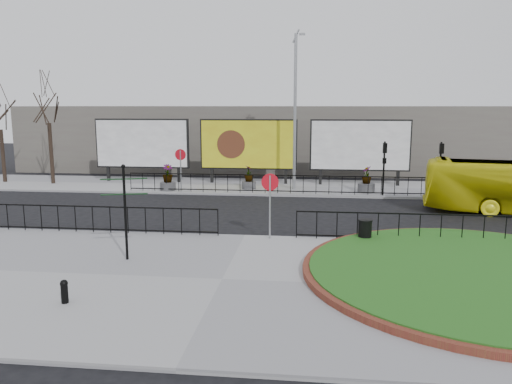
# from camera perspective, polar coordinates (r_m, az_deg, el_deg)

# --- Properties ---
(ground) EXTENTS (90.00, 90.00, 0.00)m
(ground) POSITION_cam_1_polar(r_m,az_deg,el_deg) (19.43, -1.27, -5.27)
(ground) COLOR black
(ground) RESTS_ON ground
(pavement_near) EXTENTS (30.00, 10.00, 0.12)m
(pavement_near) POSITION_cam_1_polar(r_m,az_deg,el_deg) (14.70, -3.90, -10.10)
(pavement_near) COLOR gray
(pavement_near) RESTS_ON ground
(pavement_far) EXTENTS (44.00, 6.00, 0.12)m
(pavement_far) POSITION_cam_1_polar(r_m,az_deg,el_deg) (31.10, 1.66, 0.60)
(pavement_far) COLOR gray
(pavement_far) RESTS_ON ground
(brick_edge) EXTENTS (10.40, 10.40, 0.18)m
(brick_edge) POSITION_cam_1_polar(r_m,az_deg,el_deg) (16.17, 24.31, -8.54)
(brick_edge) COLOR brown
(brick_edge) RESTS_ON pavement_near
(grass_lawn) EXTENTS (10.00, 10.00, 0.22)m
(grass_lawn) POSITION_cam_1_polar(r_m,az_deg,el_deg) (16.16, 24.31, -8.48)
(grass_lawn) COLOR #174813
(grass_lawn) RESTS_ON pavement_near
(railing_near_left) EXTENTS (10.00, 0.10, 1.10)m
(railing_near_left) POSITION_cam_1_polar(r_m,az_deg,el_deg) (20.64, -18.16, -2.94)
(railing_near_left) COLOR black
(railing_near_left) RESTS_ON pavement_near
(railing_near_right) EXTENTS (9.00, 0.10, 1.10)m
(railing_near_right) POSITION_cam_1_polar(r_m,az_deg,el_deg) (19.23, 18.21, -3.87)
(railing_near_right) COLOR black
(railing_near_right) RESTS_ON pavement_near
(railing_far) EXTENTS (18.00, 0.10, 1.10)m
(railing_far) POSITION_cam_1_polar(r_m,az_deg,el_deg) (28.27, 3.23, 0.90)
(railing_far) COLOR black
(railing_far) RESTS_ON pavement_far
(speed_sign_far) EXTENTS (0.64, 0.07, 2.47)m
(speed_sign_far) POSITION_cam_1_polar(r_m,az_deg,el_deg) (29.15, -8.61, 3.55)
(speed_sign_far) COLOR gray
(speed_sign_far) RESTS_ON pavement_far
(speed_sign_near) EXTENTS (0.64, 0.07, 2.47)m
(speed_sign_near) POSITION_cam_1_polar(r_m,az_deg,el_deg) (18.53, 1.61, 0.06)
(speed_sign_near) COLOR gray
(speed_sign_near) RESTS_ON pavement_near
(billboard_left) EXTENTS (6.20, 0.31, 4.10)m
(billboard_left) POSITION_cam_1_polar(r_m,az_deg,el_deg) (33.51, -12.89, 5.40)
(billboard_left) COLOR black
(billboard_left) RESTS_ON pavement_far
(billboard_mid) EXTENTS (6.20, 0.31, 4.10)m
(billboard_mid) POSITION_cam_1_polar(r_m,az_deg,el_deg) (31.91, -0.87, 5.43)
(billboard_mid) COLOR black
(billboard_mid) RESTS_ON pavement_far
(billboard_right) EXTENTS (6.20, 0.31, 4.10)m
(billboard_right) POSITION_cam_1_polar(r_m,az_deg,el_deg) (31.80, 11.79, 5.21)
(billboard_right) COLOR black
(billboard_right) RESTS_ON pavement_far
(lamp_post) EXTENTS (0.74, 0.18, 9.23)m
(lamp_post) POSITION_cam_1_polar(r_m,az_deg,el_deg) (29.60, 4.49, 9.37)
(lamp_post) COLOR gray
(lamp_post) RESTS_ON pavement_far
(signal_pole_a) EXTENTS (0.22, 0.26, 3.00)m
(signal_pole_a) POSITION_cam_1_polar(r_m,az_deg,el_deg) (28.37, 14.45, 3.55)
(signal_pole_a) COLOR black
(signal_pole_a) RESTS_ON pavement_far
(signal_pole_b) EXTENTS (0.22, 0.26, 3.00)m
(signal_pole_b) POSITION_cam_1_polar(r_m,az_deg,el_deg) (28.94, 20.35, 3.36)
(signal_pole_b) COLOR black
(signal_pole_b) RESTS_ON pavement_far
(tree_left) EXTENTS (2.00, 2.00, 7.00)m
(tree_left) POSITION_cam_1_polar(r_m,az_deg,el_deg) (34.35, -22.53, 6.71)
(tree_left) COLOR #2D2119
(tree_left) RESTS_ON pavement_far
(tree_mid) EXTENTS (2.00, 2.00, 6.20)m
(tree_mid) POSITION_cam_1_polar(r_m,az_deg,el_deg) (36.43, -27.12, 5.89)
(tree_mid) COLOR #2D2119
(tree_mid) RESTS_ON pavement_far
(building_backdrop) EXTENTS (40.00, 10.00, 5.00)m
(building_backdrop) POSITION_cam_1_polar(r_m,az_deg,el_deg) (40.75, 2.84, 6.25)
(building_backdrop) COLOR #5D5A51
(building_backdrop) RESTS_ON ground
(fingerpost_sign) EXTENTS (1.45, 0.62, 3.12)m
(fingerpost_sign) POSITION_cam_1_polar(r_m,az_deg,el_deg) (16.49, -14.76, -1.19)
(fingerpost_sign) COLOR black
(fingerpost_sign) RESTS_ON pavement_near
(bollard) EXTENTS (0.20, 0.20, 0.62)m
(bollard) POSITION_cam_1_polar(r_m,az_deg,el_deg) (13.75, -21.06, -10.44)
(bollard) COLOR black
(bollard) RESTS_ON pavement_near
(litter_bin) EXTENTS (0.52, 0.52, 0.86)m
(litter_bin) POSITION_cam_1_polar(r_m,az_deg,el_deg) (18.65, 12.34, -4.38)
(litter_bin) COLOR black
(litter_bin) RESTS_ON pavement_near
(planter_a) EXTENTS (0.92, 0.92, 1.54)m
(planter_a) POSITION_cam_1_polar(r_m,az_deg,el_deg) (29.84, -10.05, 1.35)
(planter_a) COLOR #4C4C4F
(planter_a) RESTS_ON pavement_far
(planter_b) EXTENTS (0.85, 0.85, 1.40)m
(planter_b) POSITION_cam_1_polar(r_m,az_deg,el_deg) (29.92, -0.82, 1.41)
(planter_b) COLOR #4C4C4F
(planter_b) RESTS_ON pavement_far
(planter_c) EXTENTS (0.98, 0.98, 1.52)m
(planter_c) POSITION_cam_1_polar(r_m,az_deg,el_deg) (29.42, 12.50, 1.04)
(planter_c) COLOR #4C4C4F
(planter_c) RESTS_ON pavement_far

